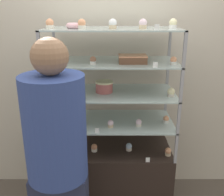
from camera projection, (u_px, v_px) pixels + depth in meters
The scene contains 34 objects.
back_wall at pixel (112, 72), 2.72m from camera, with size 8.00×0.05×2.60m.
display_base at pixel (112, 176), 2.63m from camera, with size 1.11×0.56×0.65m.
display_riser_lower at pixel (112, 122), 2.44m from camera, with size 1.11×0.56×0.28m.
display_riser_middle at pixel (112, 94), 2.35m from camera, with size 1.11×0.56×0.28m.
display_riser_upper at pixel (112, 63), 2.26m from camera, with size 1.11×0.56×0.28m.
display_riser_top at pixel (112, 30), 2.17m from camera, with size 1.11×0.56×0.28m.
layer_cake_centerpiece at pixel (104, 87), 2.33m from camera, with size 0.16×0.16×0.10m.
sheet_cake_frosted at pixel (133, 59), 2.18m from camera, with size 0.23×0.17×0.07m.
cupcake_0 at pixel (60, 148), 2.44m from camera, with size 0.06×0.06×0.07m.
cupcake_1 at pixel (94, 148), 2.44m from camera, with size 0.06×0.06×0.07m.
cupcake_2 at pixel (129, 147), 2.46m from camera, with size 0.06×0.06×0.07m.
cupcake_3 at pixel (168, 152), 2.37m from camera, with size 0.06×0.06×0.07m.
price_tag_0 at pixel (148, 160), 2.27m from camera, with size 0.04×0.00×0.04m.
cupcake_4 at pixel (57, 122), 2.32m from camera, with size 0.05×0.05×0.07m.
cupcake_5 at pixel (83, 120), 2.38m from camera, with size 0.05×0.05×0.07m.
cupcake_6 at pixel (111, 124), 2.29m from camera, with size 0.05×0.05×0.07m.
cupcake_7 at pixel (139, 123), 2.31m from camera, with size 0.05×0.05×0.07m.
cupcake_8 at pixel (166, 119), 2.38m from camera, with size 0.05×0.05×0.07m.
price_tag_1 at pixel (97, 131), 2.18m from camera, with size 0.04×0.00×0.04m.
cupcake_9 at pixel (54, 91), 2.26m from camera, with size 0.06×0.06×0.07m.
cupcake_10 at pixel (171, 92), 2.22m from camera, with size 0.06×0.06×0.07m.
price_tag_2 at pixel (70, 99), 2.09m from camera, with size 0.04×0.00×0.04m.
cupcake_11 at pixel (51, 59), 2.19m from camera, with size 0.05×0.05×0.07m.
cupcake_12 at pixel (93, 60), 2.12m from camera, with size 0.05×0.05×0.07m.
cupcake_13 at pixel (173, 61), 2.11m from camera, with size 0.05×0.05×0.07m.
price_tag_3 at pixel (155, 65), 2.00m from camera, with size 0.04×0.00×0.04m.
cupcake_14 at pixel (50, 24), 2.07m from camera, with size 0.06×0.06×0.08m.
cupcake_15 at pixel (82, 24), 2.02m from camera, with size 0.06×0.06×0.08m.
cupcake_16 at pixel (113, 24), 2.04m from camera, with size 0.06×0.06×0.08m.
cupcake_17 at pixel (143, 24), 2.06m from camera, with size 0.06×0.06×0.08m.
cupcake_18 at pixel (173, 24), 2.10m from camera, with size 0.06×0.06×0.08m.
price_tag_4 at pixel (157, 27), 1.91m from camera, with size 0.04×0.00×0.04m.
donut_glazed at pixel (74, 26), 2.12m from camera, with size 0.13×0.13×0.04m.
customer_figure at pixel (57, 159), 1.79m from camera, with size 0.41×0.41×1.76m.
Camera 1 is at (0.00, -2.24, 1.91)m, focal length 42.00 mm.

